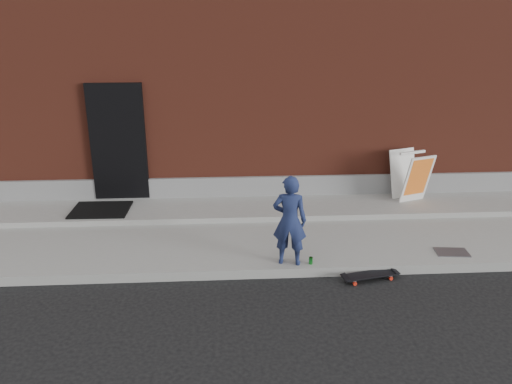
{
  "coord_description": "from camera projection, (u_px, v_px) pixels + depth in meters",
  "views": [
    {
      "loc": [
        -0.52,
        -6.53,
        3.67
      ],
      "look_at": [
        -0.08,
        0.8,
        1.09
      ],
      "focal_mm": 35.0,
      "sensor_mm": 36.0,
      "label": 1
    }
  ],
  "objects": [
    {
      "name": "soda_can",
      "position": [
        311.0,
        261.0,
        7.51
      ],
      "size": [
        0.07,
        0.07,
        0.11
      ],
      "primitive_type": "cylinder",
      "rotation": [
        0.0,
        0.0,
        0.28
      ],
      "color": "#1B8B29",
      "rests_on": "sidewalk"
    },
    {
      "name": "skateboard",
      "position": [
        370.0,
        275.0,
        7.35
      ],
      "size": [
        0.87,
        0.39,
        0.09
      ],
      "color": "red",
      "rests_on": "ground"
    },
    {
      "name": "pizza_sign",
      "position": [
        411.0,
        176.0,
        9.76
      ],
      "size": [
        0.78,
        0.85,
        0.97
      ],
      "color": "silver",
      "rests_on": "apron"
    },
    {
      "name": "utility_plate",
      "position": [
        452.0,
        252.0,
        7.88
      ],
      "size": [
        0.54,
        0.37,
        0.02
      ],
      "primitive_type": "cube",
      "rotation": [
        0.0,
        0.0,
        -0.11
      ],
      "color": "#59585E",
      "rests_on": "sidewalk"
    },
    {
      "name": "apron",
      "position": [
        255.0,
        208.0,
        9.59
      ],
      "size": [
        20.0,
        1.2,
        0.1
      ],
      "primitive_type": "cube",
      "color": "gray",
      "rests_on": "sidewalk"
    },
    {
      "name": "doormat",
      "position": [
        101.0,
        210.0,
        9.33
      ],
      "size": [
        1.06,
        0.87,
        0.03
      ],
      "primitive_type": "cube",
      "rotation": [
        0.0,
        0.0,
        -0.02
      ],
      "color": "black",
      "rests_on": "apron"
    },
    {
      "name": "sidewalk",
      "position": [
        258.0,
        233.0,
        8.79
      ],
      "size": [
        20.0,
        3.0,
        0.15
      ],
      "primitive_type": "cube",
      "color": "gray",
      "rests_on": "ground"
    },
    {
      "name": "child",
      "position": [
        290.0,
        221.0,
        7.33
      ],
      "size": [
        0.56,
        0.42,
        1.38
      ],
      "primitive_type": "imported",
      "rotation": [
        0.0,
        0.0,
        2.94
      ],
      "color": "#1B254E",
      "rests_on": "sidewalk"
    },
    {
      "name": "building",
      "position": [
        245.0,
        64.0,
        13.16
      ],
      "size": [
        20.0,
        8.1,
        5.0
      ],
      "color": "maroon",
      "rests_on": "ground"
    },
    {
      "name": "ground",
      "position": [
        264.0,
        279.0,
        7.4
      ],
      "size": [
        80.0,
        80.0,
        0.0
      ],
      "primitive_type": "plane",
      "color": "black",
      "rests_on": "ground"
    }
  ]
}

